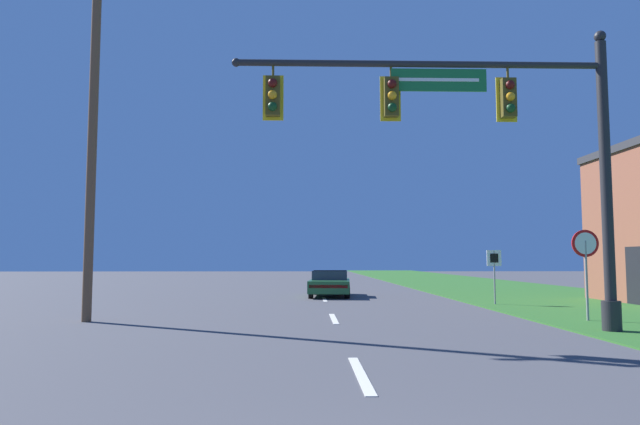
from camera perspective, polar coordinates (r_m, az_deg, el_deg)
The scene contains 7 objects.
grass_verge_right at distance 34.62m, azimuth 17.77°, elevation -7.30°, with size 10.00×110.00×0.04m.
road_center_line at distance 24.74m, azimuth 0.45°, elevation -8.68°, with size 0.16×34.80×0.01m.
signal_mast at distance 14.47m, azimuth 17.56°, elevation 6.78°, with size 9.23×0.47×7.28m.
car_ahead at distance 26.82m, azimuth 1.00°, elevation -7.10°, with size 2.13×4.48×1.19m.
stop_sign at distance 17.52m, azimuth 25.03°, elevation -3.79°, with size 0.76×0.07×2.50m.
route_sign_post at distance 22.60m, azimuth 17.02°, elevation -4.99°, with size 0.55×0.06×2.03m.
utility_pole_near at distance 17.58m, azimuth -21.78°, elevation 7.79°, with size 1.80×0.26×10.52m.
Camera 1 is at (-0.83, -2.67, 1.72)m, focal length 32.00 mm.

